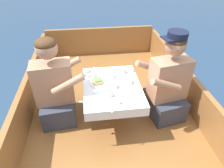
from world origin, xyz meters
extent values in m
plane|color=navy|center=(0.00, 0.00, 0.00)|extent=(60.00, 60.00, 0.00)
cube|color=brown|center=(0.00, 0.00, 0.15)|extent=(1.98, 3.60, 0.31)
cube|color=#936033|center=(-0.96, 0.00, 0.52)|extent=(0.06, 3.60, 0.42)
cube|color=#936033|center=(0.96, 0.00, 0.52)|extent=(0.06, 3.60, 0.42)
cube|color=#936033|center=(0.00, 1.77, 0.55)|extent=(1.86, 0.06, 0.48)
cylinder|color=#B2B2B7|center=(0.00, 0.10, 0.52)|extent=(0.07, 0.07, 0.42)
cube|color=brown|center=(0.00, 0.10, 0.73)|extent=(0.58, 0.76, 0.02)
cube|color=white|center=(0.00, 0.10, 0.75)|extent=(0.61, 0.79, 0.00)
cube|color=white|center=(0.00, -0.29, 0.69)|extent=(0.61, 0.00, 0.10)
cube|color=white|center=(0.00, 0.49, 0.69)|extent=(0.61, 0.00, 0.10)
cube|color=#333847|center=(-0.61, 0.16, 0.44)|extent=(0.40, 0.47, 0.26)
cube|color=tan|center=(-0.61, 0.16, 0.80)|extent=(0.42, 0.26, 0.46)
sphere|color=tan|center=(-0.61, 0.16, 1.19)|extent=(0.21, 0.21, 0.21)
ellipsoid|color=#472D19|center=(-0.61, 0.16, 1.24)|extent=(0.20, 0.20, 0.12)
cylinder|color=tan|center=(-0.48, 0.35, 0.88)|extent=(0.34, 0.10, 0.21)
cylinder|color=tan|center=(-0.44, -0.01, 0.88)|extent=(0.34, 0.10, 0.21)
cube|color=#333847|center=(0.61, 0.06, 0.44)|extent=(0.43, 0.50, 0.26)
cube|color=tan|center=(0.61, 0.06, 0.80)|extent=(0.43, 0.29, 0.47)
sphere|color=tan|center=(0.61, 0.06, 1.19)|extent=(0.21, 0.21, 0.21)
ellipsoid|color=#472D19|center=(0.61, 0.06, 1.24)|extent=(0.20, 0.20, 0.11)
cylinder|color=tan|center=(0.49, -0.14, 0.88)|extent=(0.34, 0.13, 0.21)
cylinder|color=tan|center=(0.43, 0.21, 0.88)|extent=(0.34, 0.13, 0.21)
cylinder|color=black|center=(0.61, 0.06, 1.30)|extent=(0.19, 0.19, 0.06)
cube|color=black|center=(0.52, 0.05, 1.27)|extent=(0.12, 0.16, 0.01)
cylinder|color=white|center=(-0.15, 0.15, 0.75)|extent=(0.17, 0.17, 0.01)
cylinder|color=white|center=(0.16, -0.18, 0.75)|extent=(0.20, 0.20, 0.01)
cube|color=tan|center=(-0.15, 0.15, 0.78)|extent=(0.11, 0.11, 0.04)
cube|color=#669347|center=(-0.15, 0.15, 0.80)|extent=(0.09, 0.09, 0.01)
cylinder|color=white|center=(0.16, 0.14, 0.77)|extent=(0.13, 0.13, 0.04)
cylinder|color=beige|center=(0.16, 0.14, 0.78)|extent=(0.11, 0.11, 0.02)
cylinder|color=white|center=(-0.22, 0.31, 0.77)|extent=(0.11, 0.11, 0.04)
cylinder|color=beige|center=(-0.22, 0.31, 0.78)|extent=(0.09, 0.09, 0.02)
cylinder|color=white|center=(-0.01, 0.26, 0.77)|extent=(0.12, 0.12, 0.04)
cylinder|color=beige|center=(-0.01, 0.26, 0.78)|extent=(0.10, 0.10, 0.02)
cylinder|color=white|center=(0.02, 0.07, 0.78)|extent=(0.08, 0.08, 0.07)
torus|color=white|center=(0.07, 0.07, 0.78)|extent=(0.04, 0.01, 0.04)
cylinder|color=#3D2314|center=(0.02, 0.07, 0.80)|extent=(0.07, 0.07, 0.01)
cylinder|color=white|center=(0.15, 0.34, 0.78)|extent=(0.07, 0.07, 0.07)
torus|color=white|center=(0.20, 0.34, 0.78)|extent=(0.04, 0.01, 0.04)
cylinder|color=#3D2314|center=(0.15, 0.34, 0.80)|extent=(0.06, 0.06, 0.01)
cylinder|color=silver|center=(-0.04, -0.07, 0.77)|extent=(0.06, 0.06, 0.05)
cylinder|color=beige|center=(-0.04, -0.07, 0.77)|extent=(0.07, 0.07, 0.03)
cube|color=silver|center=(-0.27, -0.16, 0.75)|extent=(0.16, 0.07, 0.00)
ellipsoid|color=silver|center=(-0.33, -0.13, 0.75)|extent=(0.04, 0.02, 0.01)
cube|color=silver|center=(-0.19, -0.10, 0.75)|extent=(0.03, 0.17, 0.00)
cube|color=silver|center=(0.26, 0.30, 0.75)|extent=(0.10, 0.15, 0.00)
cube|color=silver|center=(0.30, 0.35, 0.75)|extent=(0.04, 0.04, 0.00)
cube|color=silver|center=(0.12, 0.03, 0.75)|extent=(0.17, 0.03, 0.00)
ellipsoid|color=silver|center=(0.05, 0.04, 0.75)|extent=(0.04, 0.02, 0.01)
cube|color=silver|center=(0.00, -0.26, 0.75)|extent=(0.13, 0.13, 0.00)
cube|color=silver|center=(0.05, -0.21, 0.75)|extent=(0.04, 0.04, 0.00)
cube|color=silver|center=(-0.18, 0.43, 0.75)|extent=(0.03, 0.17, 0.00)
camera|label=1|loc=(-0.22, -1.62, 1.99)|focal=32.00mm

